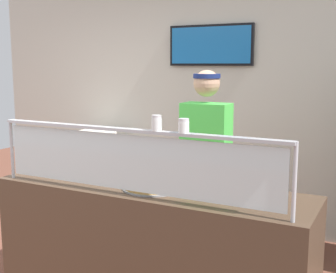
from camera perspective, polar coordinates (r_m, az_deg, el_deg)
ground_plane at (r=4.07m, az=2.74°, el=-17.09°), size 12.00×12.00×0.00m
shop_rear_unit at (r=4.92m, az=9.33°, el=3.91°), size 6.69×0.13×2.70m
serving_counter at (r=3.32m, az=-2.21°, el=-14.33°), size 2.29×0.65×0.95m
sneeze_guard at (r=2.88m, az=-4.91°, el=-2.23°), size 2.12×0.06×0.45m
pizza_tray at (r=3.12m, az=-1.88°, el=-6.33°), size 0.44×0.44×0.04m
pizza_server at (r=3.10m, az=-2.03°, el=-6.03°), size 0.08×0.28×0.01m
parmesan_shaker at (r=2.74m, az=-1.46°, el=1.62°), size 0.06×0.06×0.10m
pepper_flake_shaker at (r=2.66m, az=2.02°, el=1.27°), size 0.07×0.07×0.09m
worker_figure at (r=3.62m, az=4.86°, el=-3.55°), size 0.41×0.50×1.76m
prep_shelf at (r=5.43m, az=-9.93°, el=-5.47°), size 0.70×0.55×0.88m
pizza_box_stack at (r=5.33m, az=-10.06°, el=-0.21°), size 0.48×0.46×0.14m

